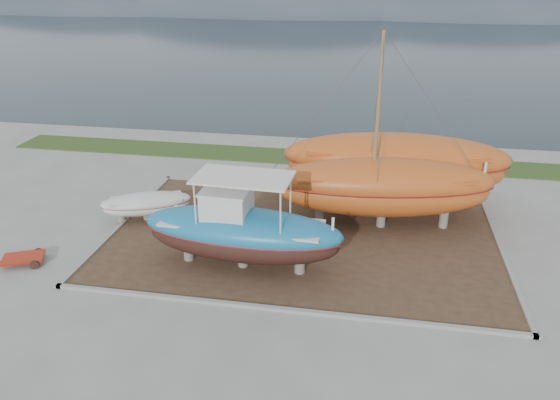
% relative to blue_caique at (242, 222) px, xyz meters
% --- Properties ---
extents(ground, '(140.00, 140.00, 0.00)m').
position_rel_blue_caique_xyz_m(ground, '(2.15, -0.83, -2.13)').
color(ground, gray).
rests_on(ground, ground).
extents(dirt_patch, '(18.00, 12.00, 0.06)m').
position_rel_blue_caique_xyz_m(dirt_patch, '(2.15, 3.17, -2.10)').
color(dirt_patch, '#422D1E').
rests_on(dirt_patch, ground).
extents(curb_frame, '(18.60, 12.60, 0.15)m').
position_rel_blue_caique_xyz_m(curb_frame, '(2.15, 3.17, -2.06)').
color(curb_frame, gray).
rests_on(curb_frame, ground).
extents(grass_strip, '(44.00, 3.00, 0.08)m').
position_rel_blue_caique_xyz_m(grass_strip, '(2.15, 14.67, -2.09)').
color(grass_strip, '#284219').
rests_on(grass_strip, ground).
extents(sea, '(260.00, 100.00, 0.04)m').
position_rel_blue_caique_xyz_m(sea, '(2.15, 69.17, -2.13)').
color(sea, '#182730').
rests_on(sea, ground).
extents(mountain_ridge, '(200.00, 36.00, 20.00)m').
position_rel_blue_caique_xyz_m(mountain_ridge, '(2.15, 124.17, -2.13)').
color(mountain_ridge, '#333D49').
rests_on(mountain_ridge, ground).
extents(blue_caique, '(8.73, 3.09, 4.15)m').
position_rel_blue_caique_xyz_m(blue_caique, '(0.00, 0.00, 0.00)').
color(blue_caique, '#1A71A6').
rests_on(blue_caique, dirt_patch).
extents(white_dinghy, '(4.78, 3.30, 1.35)m').
position_rel_blue_caique_xyz_m(white_dinghy, '(-5.91, 3.70, -1.40)').
color(white_dinghy, silver).
rests_on(white_dinghy, dirt_patch).
extents(orange_sailboat, '(10.94, 4.60, 9.36)m').
position_rel_blue_caique_xyz_m(orange_sailboat, '(5.81, 4.99, 2.61)').
color(orange_sailboat, '#B5501B').
rests_on(orange_sailboat, dirt_patch).
extents(orange_bare_hull, '(11.92, 4.19, 3.85)m').
position_rel_blue_caique_xyz_m(orange_bare_hull, '(6.36, 7.68, -0.15)').
color(orange_bare_hull, '#B5501B').
rests_on(orange_bare_hull, dirt_patch).
extents(red_trailer, '(2.82, 2.18, 0.36)m').
position_rel_blue_caique_xyz_m(red_trailer, '(-9.50, -1.44, -1.95)').
color(red_trailer, '#AE2913').
rests_on(red_trailer, ground).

